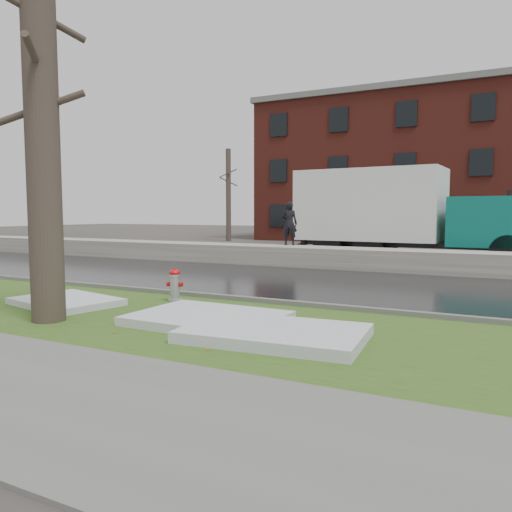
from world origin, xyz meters
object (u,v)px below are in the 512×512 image
at_px(tree, 42,112).
at_px(box_truck, 398,212).
at_px(worker, 289,223).
at_px(fire_hydrant, 175,284).

height_order(tree, box_truck, tree).
bearing_deg(worker, tree, 81.25).
bearing_deg(worker, fire_hydrant, 87.07).
relative_size(tree, box_truck, 0.64).
distance_m(fire_hydrant, box_truck, 12.75).
bearing_deg(worker, box_truck, -146.19).
bearing_deg(fire_hydrant, box_truck, 62.06).
bearing_deg(box_truck, tree, -99.06).
bearing_deg(fire_hydrant, worker, 80.01).
distance_m(fire_hydrant, worker, 9.20).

